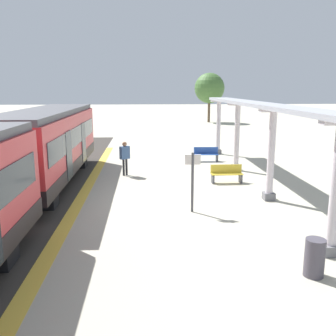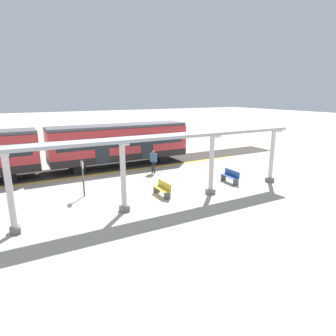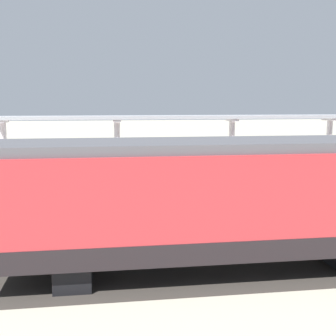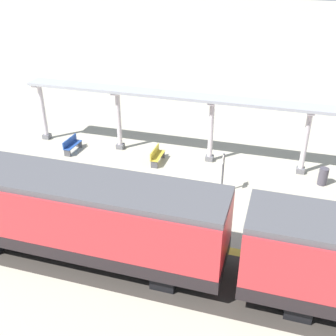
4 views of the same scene
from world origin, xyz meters
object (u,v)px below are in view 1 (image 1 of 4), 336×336
object	(u,v)px
platform_info_sign	(192,177)
bench_mid_platform	(206,154)
passenger_waiting_near_edge	(125,154)
canopy_pillar_second	(336,189)
bench_near_end	(226,174)
canopy_pillar_fifth	(218,127)
canopy_pillar_third	(271,155)
canopy_pillar_fourth	(237,137)
trash_bin	(315,258)
train_far_carriage	(49,145)

from	to	relation	value
platform_info_sign	bench_mid_platform	bearing A→B (deg)	77.70
bench_mid_platform	platform_info_sign	world-z (taller)	platform_info_sign
platform_info_sign	passenger_waiting_near_edge	world-z (taller)	platform_info_sign
canopy_pillar_second	bench_near_end	xyz separation A→B (m)	(-1.12, 7.92, -1.41)
canopy_pillar_fifth	bench_near_end	bearing A→B (deg)	-98.12
bench_mid_platform	passenger_waiting_near_edge	world-z (taller)	passenger_waiting_near_edge
canopy_pillar_third	bench_mid_platform	xyz separation A→B (m)	(-1.22, 8.18, -1.41)
canopy_pillar_fourth	trash_bin	distance (m)	11.84
platform_info_sign	passenger_waiting_near_edge	distance (m)	6.55
canopy_pillar_second	canopy_pillar_fifth	world-z (taller)	same
trash_bin	passenger_waiting_near_edge	distance (m)	11.96
bench_near_end	trash_bin	bearing A→B (deg)	-89.01
canopy_pillar_second	bench_mid_platform	bearing A→B (deg)	95.27
canopy_pillar_second	canopy_pillar_fifth	size ratio (longest dim) A/B	1.00
train_far_carriage	canopy_pillar_third	size ratio (longest dim) A/B	3.13
bench_near_end	passenger_waiting_near_edge	xyz separation A→B (m)	(-4.91, 1.81, 0.66)
train_far_carriage	canopy_pillar_second	xyz separation A→B (m)	(9.47, -8.31, 0.03)
train_far_carriage	canopy_pillar_second	bearing A→B (deg)	-41.26
canopy_pillar_third	bench_mid_platform	bearing A→B (deg)	98.50
train_far_carriage	canopy_pillar_fourth	xyz separation A→B (m)	(9.47, 2.32, 0.03)
bench_near_end	trash_bin	size ratio (longest dim) A/B	1.60
train_far_carriage	canopy_pillar_fifth	world-z (taller)	canopy_pillar_fifth
canopy_pillar_fifth	canopy_pillar_fourth	bearing A→B (deg)	-90.00
canopy_pillar_second	canopy_pillar_third	bearing A→B (deg)	90.00
platform_info_sign	passenger_waiting_near_edge	size ratio (longest dim) A/B	1.25
canopy_pillar_fourth	passenger_waiting_near_edge	distance (m)	6.14
canopy_pillar_fourth	bench_mid_platform	world-z (taller)	canopy_pillar_fourth
canopy_pillar_second	canopy_pillar_third	xyz separation A→B (m)	(0.00, 5.07, 0.00)
platform_info_sign	canopy_pillar_fifth	bearing A→B (deg)	74.62
canopy_pillar_third	passenger_waiting_near_edge	bearing A→B (deg)	142.30
canopy_pillar_fourth	passenger_waiting_near_edge	xyz separation A→B (m)	(-6.02, -0.90, -0.75)
platform_info_sign	passenger_waiting_near_edge	xyz separation A→B (m)	(-2.73, 5.95, -0.23)
train_far_carriage	bench_near_end	bearing A→B (deg)	-2.65
canopy_pillar_fourth	platform_info_sign	size ratio (longest dim) A/B	1.66
canopy_pillar_fourth	bench_near_end	distance (m)	3.25
platform_info_sign	canopy_pillar_second	bearing A→B (deg)	-48.94
train_far_carriage	canopy_pillar_third	xyz separation A→B (m)	(9.47, -3.24, 0.03)
canopy_pillar_fourth	canopy_pillar_fifth	distance (m)	5.11
canopy_pillar_third	passenger_waiting_near_edge	size ratio (longest dim) A/B	2.07
canopy_pillar_fourth	trash_bin	size ratio (longest dim) A/B	3.89
canopy_pillar_second	bench_mid_platform	xyz separation A→B (m)	(-1.22, 13.25, -1.41)
canopy_pillar_fourth	bench_mid_platform	bearing A→B (deg)	114.98
canopy_pillar_fifth	train_far_carriage	bearing A→B (deg)	-141.87
canopy_pillar_second	passenger_waiting_near_edge	xyz separation A→B (m)	(-6.02, 9.73, -0.75)
canopy_pillar_second	passenger_waiting_near_edge	distance (m)	11.46
trash_bin	platform_info_sign	world-z (taller)	platform_info_sign
canopy_pillar_fourth	bench_near_end	xyz separation A→B (m)	(-1.12, -2.71, -1.41)
canopy_pillar_fifth	platform_info_sign	bearing A→B (deg)	-105.38
bench_mid_platform	passenger_waiting_near_edge	xyz separation A→B (m)	(-4.80, -3.53, 0.66)
canopy_pillar_fifth	bench_mid_platform	size ratio (longest dim) A/B	2.41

